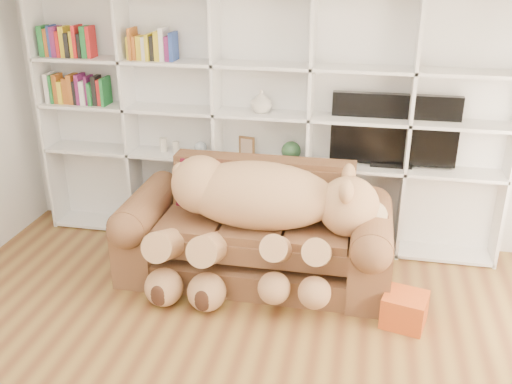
% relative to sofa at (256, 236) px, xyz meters
% --- Properties ---
extents(wall_back, '(5.00, 0.02, 2.70)m').
position_rel_sofa_xyz_m(wall_back, '(-0.07, 0.85, 0.98)').
color(wall_back, white).
rests_on(wall_back, floor).
extents(bookshelf, '(4.43, 0.35, 2.40)m').
position_rel_sofa_xyz_m(bookshelf, '(-0.31, 0.71, 0.94)').
color(bookshelf, white).
rests_on(bookshelf, floor).
extents(sofa, '(2.32, 1.00, 0.98)m').
position_rel_sofa_xyz_m(sofa, '(0.00, 0.00, 0.00)').
color(sofa, brown).
rests_on(sofa, floor).
extents(teddy_bear, '(1.93, 1.01, 1.12)m').
position_rel_sofa_xyz_m(teddy_bear, '(0.05, -0.20, 0.33)').
color(teddy_bear, tan).
rests_on(teddy_bear, sofa).
extents(throw_pillow, '(0.52, 0.38, 0.48)m').
position_rel_sofa_xyz_m(throw_pillow, '(-0.52, 0.16, 0.36)').
color(throw_pillow, maroon).
rests_on(throw_pillow, sofa).
extents(gift_box, '(0.38, 0.37, 0.26)m').
position_rel_sofa_xyz_m(gift_box, '(1.28, -0.53, -0.24)').
color(gift_box, '#C74E1A').
rests_on(gift_box, floor).
extents(tv, '(1.13, 0.18, 0.67)m').
position_rel_sofa_xyz_m(tv, '(1.13, 0.70, 0.83)').
color(tv, black).
rests_on(tv, bookshelf).
extents(picture_frame, '(0.16, 0.06, 0.20)m').
position_rel_sofa_xyz_m(picture_frame, '(-0.22, 0.65, 0.60)').
color(picture_frame, brown).
rests_on(picture_frame, bookshelf).
extents(green_vase, '(0.18, 0.18, 0.18)m').
position_rel_sofa_xyz_m(green_vase, '(0.20, 0.65, 0.59)').
color(green_vase, '#2D5833').
rests_on(green_vase, bookshelf).
extents(figurine_tall, '(0.08, 0.08, 0.14)m').
position_rel_sofa_xyz_m(figurine_tall, '(-1.07, 0.65, 0.57)').
color(figurine_tall, beige).
rests_on(figurine_tall, bookshelf).
extents(figurine_short, '(0.08, 0.08, 0.11)m').
position_rel_sofa_xyz_m(figurine_short, '(-0.93, 0.65, 0.55)').
color(figurine_short, beige).
rests_on(figurine_short, bookshelf).
extents(snow_globe, '(0.12, 0.12, 0.12)m').
position_rel_sofa_xyz_m(snow_globe, '(-0.68, 0.65, 0.56)').
color(snow_globe, silver).
rests_on(snow_globe, bookshelf).
extents(shelf_vase, '(0.22, 0.22, 0.21)m').
position_rel_sofa_xyz_m(shelf_vase, '(-0.08, 0.65, 1.05)').
color(shelf_vase, beige).
rests_on(shelf_vase, bookshelf).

